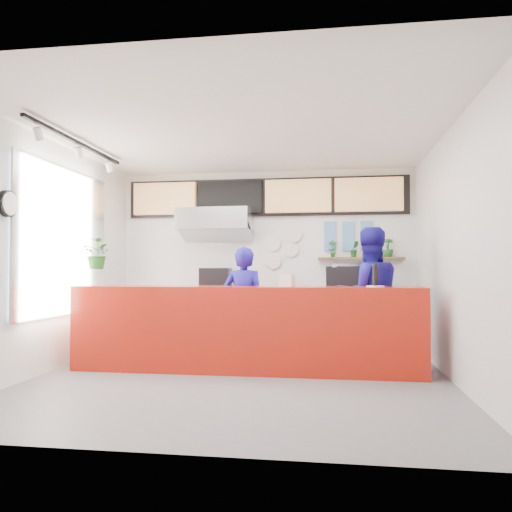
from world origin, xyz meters
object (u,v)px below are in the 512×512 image
Objects in this scene: espresso_machine at (351,281)px; staff_center at (244,306)px; service_counter at (245,329)px; panini_oven at (216,281)px; staff_right at (369,297)px; pepper_mill at (375,275)px.

espresso_machine is 0.45× the size of staff_center.
service_counter is at bearing -118.25° from espresso_machine.
panini_oven is 0.67× the size of espresso_machine.
panini_oven is 1.54m from staff_center.
service_counter is 2.38× the size of staff_right.
espresso_machine is at bearing 51.44° from service_counter.
pepper_mill reaches higher than espresso_machine.
espresso_machine is at bearing 96.56° from pepper_mill.
service_counter is at bearing -70.77° from panini_oven.
staff_right is at bearing -31.42° from panini_oven.
panini_oven is 1.80× the size of pepper_mill.
pepper_mill reaches higher than panini_oven.
staff_right reaches higher than espresso_machine.
staff_right is at bearing -169.58° from staff_center.
espresso_machine reaches higher than panini_oven.
panini_oven is 3.05m from pepper_mill.
espresso_machine is 0.38× the size of staff_right.
staff_right is (1.71, 0.12, 0.13)m from staff_center.
staff_center reaches higher than panini_oven.
staff_right is (0.18, -1.22, -0.19)m from espresso_machine.
staff_center is at bearing 164.44° from pepper_mill.
service_counter is 1.77m from staff_right.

